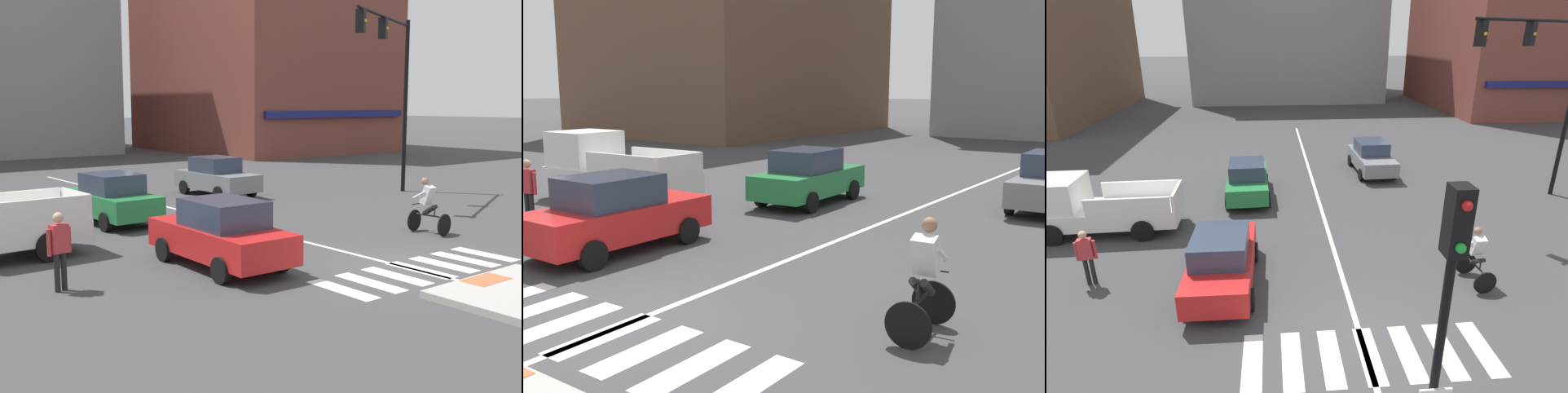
# 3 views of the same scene
# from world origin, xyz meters

# --- Properties ---
(ground_plane) EXTENTS (300.00, 300.00, 0.00)m
(ground_plane) POSITION_xyz_m (0.00, 0.00, 0.00)
(ground_plane) COLOR #3D3D3F
(tactile_pad_front) EXTENTS (1.10, 0.60, 0.01)m
(tactile_pad_front) POSITION_xyz_m (0.00, -2.27, 0.15)
(tactile_pad_front) COLOR #DB5B38
(tactile_pad_front) RESTS_ON traffic_island
(crosswalk_stripe_a) EXTENTS (0.44, 1.80, 0.01)m
(crosswalk_stripe_a) POSITION_xyz_m (-2.60, -0.56, 0.00)
(crosswalk_stripe_a) COLOR silver
(crosswalk_stripe_a) RESTS_ON ground
(crosswalk_stripe_b) EXTENTS (0.44, 1.80, 0.01)m
(crosswalk_stripe_b) POSITION_xyz_m (-1.73, -0.56, 0.00)
(crosswalk_stripe_b) COLOR silver
(crosswalk_stripe_b) RESTS_ON ground
(crosswalk_stripe_c) EXTENTS (0.44, 1.80, 0.01)m
(crosswalk_stripe_c) POSITION_xyz_m (-0.87, -0.56, 0.00)
(crosswalk_stripe_c) COLOR silver
(crosswalk_stripe_c) RESTS_ON ground
(crosswalk_stripe_d) EXTENTS (0.44, 1.80, 0.01)m
(crosswalk_stripe_d) POSITION_xyz_m (0.00, -0.56, 0.00)
(crosswalk_stripe_d) COLOR silver
(crosswalk_stripe_d) RESTS_ON ground
(crosswalk_stripe_e) EXTENTS (0.44, 1.80, 0.01)m
(crosswalk_stripe_e) POSITION_xyz_m (0.87, -0.56, 0.00)
(crosswalk_stripe_e) COLOR silver
(crosswalk_stripe_e) RESTS_ON ground
(crosswalk_stripe_f) EXTENTS (0.44, 1.80, 0.01)m
(crosswalk_stripe_f) POSITION_xyz_m (1.73, -0.56, 0.00)
(crosswalk_stripe_f) COLOR silver
(crosswalk_stripe_f) RESTS_ON ground
(crosswalk_stripe_g) EXTENTS (0.44, 1.80, 0.01)m
(crosswalk_stripe_g) POSITION_xyz_m (2.60, -0.56, 0.00)
(crosswalk_stripe_g) COLOR silver
(crosswalk_stripe_g) RESTS_ON ground
(lane_centre_line) EXTENTS (0.14, 28.00, 0.01)m
(lane_centre_line) POSITION_xyz_m (-0.07, 10.00, 0.00)
(lane_centre_line) COLOR silver
(lane_centre_line) RESTS_ON ground
(traffic_light_mast) EXTENTS (5.96, 2.79, 7.43)m
(traffic_light_mast) POSITION_xyz_m (8.70, 7.90, 5.18)
(traffic_light_mast) COLOR black
(traffic_light_mast) RESTS_ON ground
(building_corner_left) EXTENTS (15.82, 18.62, 20.35)m
(building_corner_left) POSITION_xyz_m (21.87, 33.50, 10.19)
(building_corner_left) COLOR brown
(building_corner_left) RESTS_ON ground
(car_grey_eastbound_far) EXTENTS (1.92, 4.14, 1.64)m
(car_grey_eastbound_far) POSITION_xyz_m (3.12, 12.63, 0.81)
(car_grey_eastbound_far) COLOR slate
(car_grey_eastbound_far) RESTS_ON ground
(car_red_westbound_near) EXTENTS (1.88, 4.12, 1.64)m
(car_red_westbound_near) POSITION_xyz_m (-3.51, 2.60, 0.81)
(car_red_westbound_near) COLOR red
(car_red_westbound_near) RESTS_ON ground
(car_green_westbound_far) EXTENTS (1.96, 4.16, 1.64)m
(car_green_westbound_far) POSITION_xyz_m (-3.12, 9.53, 0.81)
(car_green_westbound_far) COLOR #237A3D
(car_green_westbound_far) RESTS_ON ground
(cyclist) EXTENTS (0.73, 1.13, 1.68)m
(cyclist) POSITION_xyz_m (3.66, 2.11, 0.87)
(cyclist) COLOR black
(cyclist) RESTS_ON ground
(pedestrian_at_curb_left) EXTENTS (0.54, 0.28, 1.67)m
(pedestrian_at_curb_left) POSITION_xyz_m (-7.30, 2.99, 0.98)
(pedestrian_at_curb_left) COLOR black
(pedestrian_at_curb_left) RESTS_ON ground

